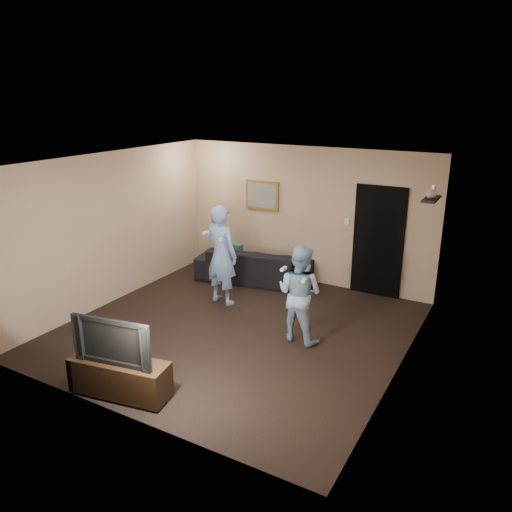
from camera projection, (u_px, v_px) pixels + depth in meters
The scene contains 19 objects.
ground at pixel (237, 329), 7.81m from camera, with size 5.00×5.00×0.00m, color black.
ceiling at pixel (234, 162), 6.99m from camera, with size 5.00×5.00×0.04m, color silver.
wall_back at pixel (305, 215), 9.47m from camera, with size 5.00×0.04×2.60m, color tan.
wall_front at pixel (113, 312), 5.33m from camera, with size 5.00×0.04×2.60m, color tan.
wall_left at pixel (112, 229), 8.56m from camera, with size 0.04×5.00×2.60m, color tan.
wall_right at pixel (406, 280), 6.23m from camera, with size 0.04×5.00×2.60m, color tan.
sofa at pixel (255, 265), 9.73m from camera, with size 2.23×0.87×0.65m, color black.
throw_pillow at pixel (233, 253), 9.91m from camera, with size 0.43×0.14×0.43m, color #1A4E44.
painting_frame at pixel (262, 196), 9.77m from camera, with size 0.72×0.05×0.57m, color olive.
painting_canvas at pixel (262, 196), 9.75m from camera, with size 0.62×0.01×0.47m, color slate.
doorway at pixel (378, 242), 8.86m from camera, with size 0.90×0.06×2.00m, color black.
light_switch at pixel (347, 221), 9.05m from camera, with size 0.08×0.02×0.12m, color silver.
wall_shelf at pixel (431, 199), 7.56m from camera, with size 0.20×0.60×0.03m, color black.
shelf_vase at pixel (432, 193), 7.50m from camera, with size 0.16×0.16×0.16m, color #ADADB2.
shelf_figurine at pixel (433, 191), 7.61m from camera, with size 0.06×0.06×0.18m, color white.
tv_console at pixel (120, 377), 6.04m from camera, with size 1.24×0.40×0.44m, color black.
television at pixel (116, 339), 5.87m from camera, with size 1.03×0.13×0.59m, color black.
wii_player_left at pixel (221, 255), 8.55m from camera, with size 0.69×0.54×1.75m.
wii_player_right at pixel (300, 293), 7.28m from camera, with size 0.77×0.64×1.47m.
Camera 1 is at (3.72, -6.00, 3.53)m, focal length 35.00 mm.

